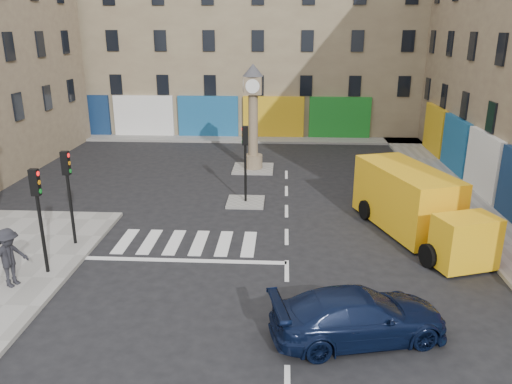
# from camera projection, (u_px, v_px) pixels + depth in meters

# --- Properties ---
(ground) EXTENTS (120.00, 120.00, 0.00)m
(ground) POSITION_uv_depth(u_px,v_px,m) (287.00, 285.00, 16.74)
(ground) COLOR black
(ground) RESTS_ON ground
(sidewalk_right) EXTENTS (2.60, 30.00, 0.15)m
(sidewalk_right) POSITION_uv_depth(u_px,v_px,m) (455.00, 193.00, 25.71)
(sidewalk_right) COLOR gray
(sidewalk_right) RESTS_ON ground
(sidewalk_far) EXTENTS (32.00, 2.40, 0.15)m
(sidewalk_far) POSITION_uv_depth(u_px,v_px,m) (234.00, 139.00, 37.94)
(sidewalk_far) COLOR gray
(sidewalk_far) RESTS_ON ground
(island_near) EXTENTS (1.80, 1.80, 0.12)m
(island_near) POSITION_uv_depth(u_px,v_px,m) (246.00, 202.00, 24.40)
(island_near) COLOR gray
(island_near) RESTS_ON ground
(island_far) EXTENTS (2.40, 2.40, 0.12)m
(island_far) POSITION_uv_depth(u_px,v_px,m) (253.00, 169.00, 30.08)
(island_far) COLOR gray
(island_far) RESTS_ON ground
(building_far) EXTENTS (32.00, 10.00, 17.00)m
(building_far) POSITION_uv_depth(u_px,v_px,m) (239.00, 22.00, 40.76)
(building_far) COLOR gray
(building_far) RESTS_ON ground
(traffic_light_left_near) EXTENTS (0.28, 0.22, 3.70)m
(traffic_light_left_near) POSITION_uv_depth(u_px,v_px,m) (38.00, 205.00, 16.54)
(traffic_light_left_near) COLOR black
(traffic_light_left_near) RESTS_ON sidewalk_left
(traffic_light_left_far) EXTENTS (0.28, 0.22, 3.70)m
(traffic_light_left_far) POSITION_uv_depth(u_px,v_px,m) (68.00, 183.00, 18.81)
(traffic_light_left_far) COLOR black
(traffic_light_left_far) RESTS_ON sidewalk_left
(traffic_light_island) EXTENTS (0.28, 0.22, 3.70)m
(traffic_light_island) POSITION_uv_depth(u_px,v_px,m) (245.00, 152.00, 23.60)
(traffic_light_island) COLOR black
(traffic_light_island) RESTS_ON island_near
(clock_pillar) EXTENTS (1.20, 1.20, 6.10)m
(clock_pillar) POSITION_uv_depth(u_px,v_px,m) (253.00, 111.00, 28.97)
(clock_pillar) COLOR #8C7A5B
(clock_pillar) RESTS_ON island_far
(navy_sedan) EXTENTS (5.23, 3.09, 1.42)m
(navy_sedan) POSITION_uv_depth(u_px,v_px,m) (359.00, 315.00, 13.68)
(navy_sedan) COLOR black
(navy_sedan) RESTS_ON ground
(yellow_van) EXTENTS (4.34, 7.56, 2.64)m
(yellow_van) POSITION_uv_depth(u_px,v_px,m) (415.00, 204.00, 20.40)
(yellow_van) COLOR yellow
(yellow_van) RESTS_ON ground
(pedestrian_dark) EXTENTS (1.19, 1.48, 1.99)m
(pedestrian_dark) POSITION_uv_depth(u_px,v_px,m) (9.00, 258.00, 16.10)
(pedestrian_dark) COLOR black
(pedestrian_dark) RESTS_ON sidewalk_left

